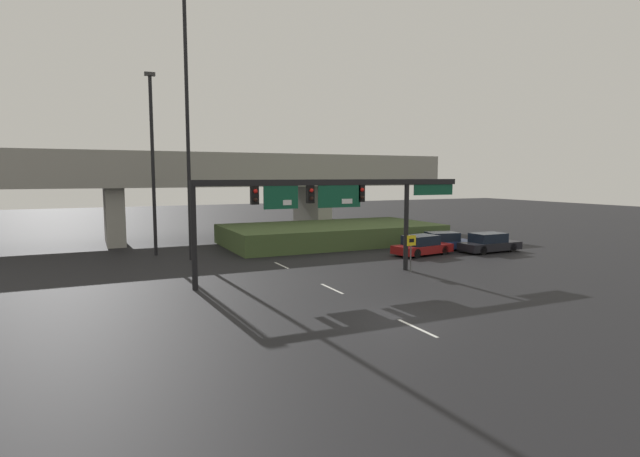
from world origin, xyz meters
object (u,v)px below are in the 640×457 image
signal_gantry (330,197)px  parked_sedan_near_right (422,246)px  speed_limit_sign (411,248)px  highway_light_pole_near (153,160)px  parked_sedan_far_right (489,243)px  highway_light_pole_far (187,122)px  parked_sedan_mid_right (443,242)px

signal_gantry → parked_sedan_near_right: bearing=24.4°
speed_limit_sign → highway_light_pole_near: highway_light_pole_near is taller
signal_gantry → parked_sedan_far_right: signal_gantry is taller
speed_limit_sign → highway_light_pole_near: bearing=134.6°
speed_limit_sign → highway_light_pole_far: (-10.79, 9.79, 7.65)m
signal_gantry → speed_limit_sign: bearing=-9.1°
highway_light_pole_far → parked_sedan_far_right: (20.62, -5.75, -8.45)m
parked_sedan_near_right → parked_sedan_mid_right: (2.93, 1.26, -0.02)m
parked_sedan_near_right → parked_sedan_far_right: parked_sedan_far_right is taller
parked_sedan_near_right → parked_sedan_far_right: size_ratio=0.97×
signal_gantry → highway_light_pole_near: 14.55m
highway_light_pole_near → parked_sedan_near_right: size_ratio=2.72×
highway_light_pole_near → highway_light_pole_far: bearing=-58.4°
parked_sedan_mid_right → highway_light_pole_near: bearing=173.8°
parked_sedan_far_right → signal_gantry: bearing=-169.0°
signal_gantry → highway_light_pole_far: highway_light_pole_far is taller
highway_light_pole_near → parked_sedan_mid_right: bearing=-18.1°
highway_light_pole_near → parked_sedan_far_right: bearing=-21.4°
signal_gantry → parked_sedan_mid_right: 14.01m
highway_light_pole_near → highway_light_pole_far: size_ratio=0.72×
highway_light_pole_far → parked_sedan_near_right: highway_light_pole_far is taller
parked_sedan_near_right → parked_sedan_far_right: 5.44m
speed_limit_sign → parked_sedan_near_right: size_ratio=0.48×
highway_light_pole_near → highway_light_pole_far: 4.34m
signal_gantry → parked_sedan_near_right: 10.96m
signal_gantry → speed_limit_sign: size_ratio=7.21×
parked_sedan_mid_right → parked_sedan_far_right: bearing=-31.0°
parked_sedan_near_right → highway_light_pole_far: bearing=153.9°
speed_limit_sign → parked_sedan_near_right: 6.78m
speed_limit_sign → highway_light_pole_near: 18.81m
highway_light_pole_near → parked_sedan_near_right: highway_light_pole_near is taller
highway_light_pole_near → parked_sedan_far_right: (22.51, -8.82, -6.04)m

